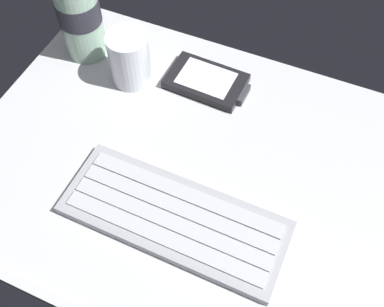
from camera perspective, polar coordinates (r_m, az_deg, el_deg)
The scene contains 5 objects.
ground_plane at distance 62.93cm, azimuth -0.08°, elevation -2.15°, with size 64.00×48.00×2.80cm.
keyboard at distance 57.57cm, azimuth -2.25°, elevation -8.12°, with size 29.13×11.35×1.70cm.
handheld_device at distance 70.77cm, azimuth 1.92°, elevation 9.21°, with size 13.01×8.05×1.50cm.
juice_cup at distance 70.06cm, azimuth -7.91°, elevation 11.74°, with size 6.40×6.40×8.50cm.
water_bottle at distance 72.76cm, azimuth -14.48°, elevation 17.79°, with size 6.73×6.73×20.80cm.
Camera 1 is at (13.12, -30.01, 52.88)cm, focal length 41.70 mm.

